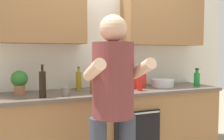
# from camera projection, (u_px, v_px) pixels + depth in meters

# --- Properties ---
(back_wall_unit) EXTENTS (4.00, 0.38, 2.50)m
(back_wall_unit) POSITION_uv_depth(u_px,v_px,m) (102.00, 41.00, 3.05)
(back_wall_unit) COLOR silver
(back_wall_unit) RESTS_ON ground
(counter) EXTENTS (2.84, 0.67, 0.90)m
(counter) POSITION_uv_depth(u_px,v_px,m) (110.00, 127.00, 2.87)
(counter) COLOR olive
(counter) RESTS_ON ground
(person_standing) EXTENTS (0.49, 0.45, 1.65)m
(person_standing) POSITION_uv_depth(u_px,v_px,m) (113.00, 99.00, 1.95)
(person_standing) COLOR #383D4C
(person_standing) RESTS_ON ground
(bottle_soda) EXTENTS (0.08, 0.08, 0.24)m
(bottle_soda) POSITION_uv_depth(u_px,v_px,m) (197.00, 78.00, 3.24)
(bottle_soda) COLOR #198C33
(bottle_soda) RESTS_ON counter
(bottle_syrup) EXTENTS (0.07, 0.07, 0.23)m
(bottle_syrup) POSITION_uv_depth(u_px,v_px,m) (93.00, 85.00, 2.68)
(bottle_syrup) COLOR #8C4C14
(bottle_syrup) RESTS_ON counter
(bottle_hotsauce) EXTENTS (0.06, 0.06, 0.24)m
(bottle_hotsauce) POSITION_uv_depth(u_px,v_px,m) (140.00, 83.00, 2.81)
(bottle_hotsauce) COLOR red
(bottle_hotsauce) RESTS_ON counter
(bottle_oil) EXTENTS (0.07, 0.07, 0.28)m
(bottle_oil) POSITION_uv_depth(u_px,v_px,m) (79.00, 80.00, 2.89)
(bottle_oil) COLOR olive
(bottle_oil) RESTS_ON counter
(bottle_soy) EXTENTS (0.07, 0.07, 0.33)m
(bottle_soy) POSITION_uv_depth(u_px,v_px,m) (42.00, 84.00, 2.36)
(bottle_soy) COLOR black
(bottle_soy) RESTS_ON counter
(cup_stoneware) EXTENTS (0.08, 0.08, 0.10)m
(cup_stoneware) POSITION_uv_depth(u_px,v_px,m) (66.00, 91.00, 2.46)
(cup_stoneware) COLOR slate
(cup_stoneware) RESTS_ON counter
(cup_tea) EXTENTS (0.07, 0.07, 0.11)m
(cup_tea) POSITION_uv_depth(u_px,v_px,m) (119.00, 87.00, 2.70)
(cup_tea) COLOR #33598C
(cup_tea) RESTS_ON counter
(mixing_bowl) EXTENTS (0.29, 0.29, 0.10)m
(mixing_bowl) POSITION_uv_depth(u_px,v_px,m) (163.00, 83.00, 3.15)
(mixing_bowl) COLOR silver
(mixing_bowl) RESTS_ON counter
(knife_block) EXTENTS (0.10, 0.14, 0.28)m
(knife_block) POSITION_uv_depth(u_px,v_px,m) (110.00, 80.00, 2.97)
(knife_block) COLOR brown
(knife_block) RESTS_ON counter
(potted_herb) EXTENTS (0.17, 0.17, 0.26)m
(potted_herb) POSITION_uv_depth(u_px,v_px,m) (19.00, 81.00, 2.52)
(potted_herb) COLOR #9E6647
(potted_herb) RESTS_ON counter
(grocery_bag_crisps) EXTENTS (0.26, 0.20, 0.18)m
(grocery_bag_crisps) POSITION_uv_depth(u_px,v_px,m) (135.00, 81.00, 3.03)
(grocery_bag_crisps) COLOR red
(grocery_bag_crisps) RESTS_ON counter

